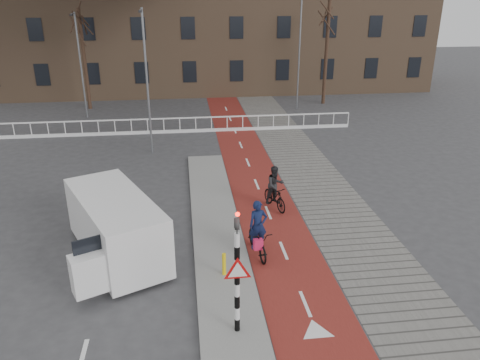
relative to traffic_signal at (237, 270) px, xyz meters
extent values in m
plane|color=#38383A|center=(0.60, 2.02, -1.99)|extent=(120.00, 120.00, 0.00)
cube|color=maroon|center=(2.10, 12.02, -1.98)|extent=(2.50, 60.00, 0.01)
cube|color=slate|center=(4.90, 12.02, -1.98)|extent=(3.00, 60.00, 0.01)
cube|color=gray|center=(-0.10, 6.02, -1.93)|extent=(1.80, 16.00, 0.12)
cylinder|color=black|center=(0.00, 0.02, -0.43)|extent=(0.14, 0.14, 2.88)
imported|color=black|center=(0.00, 0.02, 1.41)|extent=(0.13, 0.16, 0.80)
cylinder|color=#FF0C05|center=(0.00, -0.12, 1.59)|extent=(0.11, 0.02, 0.11)
cylinder|color=yellow|center=(-0.10, 2.64, -1.50)|extent=(0.12, 0.12, 0.74)
imported|color=black|center=(1.16, 3.91, -1.48)|extent=(0.92, 1.96, 0.99)
imported|color=#0F1A3E|center=(1.16, 3.91, -0.88)|extent=(0.68, 0.50, 1.73)
cube|color=#D81E4F|center=(1.09, 3.37, -1.29)|extent=(0.32, 0.23, 0.36)
imported|color=black|center=(2.43, 7.40, -1.47)|extent=(1.01, 1.77, 1.02)
imported|color=black|center=(2.43, 7.40, -0.94)|extent=(0.94, 0.83, 1.61)
cube|color=white|center=(-3.55, 4.43, -0.84)|extent=(3.91, 5.39, 2.00)
cube|color=#217D1B|center=(-4.56, 4.43, -0.94)|extent=(1.36, 2.92, 0.55)
cube|color=#217D1B|center=(-2.54, 4.43, -0.94)|extent=(1.36, 2.92, 0.55)
cube|color=black|center=(-3.55, 2.27, -0.44)|extent=(1.66, 0.80, 0.90)
cylinder|color=black|center=(-3.61, 2.53, -1.64)|extent=(0.52, 0.74, 0.70)
cylinder|color=black|center=(-2.07, 3.24, -1.64)|extent=(0.52, 0.74, 0.70)
cylinder|color=black|center=(-5.04, 5.62, -1.64)|extent=(0.52, 0.74, 0.70)
cylinder|color=black|center=(-3.49, 6.33, -1.64)|extent=(0.52, 0.74, 0.70)
cube|color=silver|center=(-4.40, 19.02, -1.04)|extent=(28.00, 0.08, 0.08)
cube|color=silver|center=(-4.40, 19.02, -1.89)|extent=(28.00, 0.10, 0.20)
cube|color=#7F6047|center=(-2.40, 34.02, 4.01)|extent=(46.00, 10.00, 12.00)
cylinder|color=black|center=(-8.18, 26.42, 1.63)|extent=(0.27, 0.27, 7.24)
cylinder|color=black|center=(9.96, 25.94, 1.89)|extent=(0.27, 0.27, 7.76)
cylinder|color=slate|center=(-2.96, 15.23, 1.81)|extent=(0.12, 0.12, 7.60)
cylinder|color=slate|center=(-7.94, 23.77, 1.54)|extent=(0.12, 0.12, 7.07)
cylinder|color=slate|center=(7.49, 24.56, 2.06)|extent=(0.12, 0.12, 8.11)
camera|label=1|loc=(-1.14, -9.81, 6.44)|focal=35.00mm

